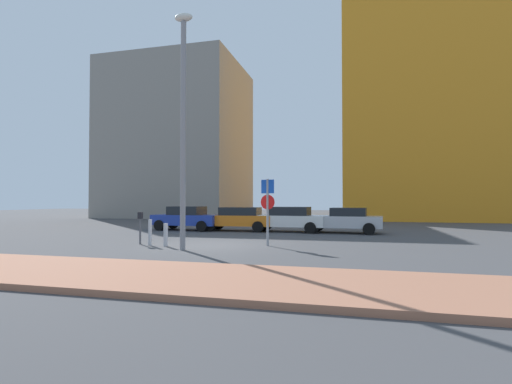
{
  "coord_description": "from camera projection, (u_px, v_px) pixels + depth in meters",
  "views": [
    {
      "loc": [
        5.59,
        -14.56,
        1.81
      ],
      "look_at": [
        1.43,
        1.48,
        2.19
      ],
      "focal_mm": 26.74,
      "sensor_mm": 36.0,
      "label": 1
    }
  ],
  "objects": [
    {
      "name": "parked_car_white",
      "position": [
        288.0,
        219.0,
        22.19
      ],
      "size": [
        4.51,
        2.11,
        1.46
      ],
      "color": "white",
      "rests_on": "ground"
    },
    {
      "name": "parked_car_blue",
      "position": [
        187.0,
        218.0,
        23.44
      ],
      "size": [
        4.22,
        2.04,
        1.46
      ],
      "color": "#1E389E",
      "rests_on": "ground"
    },
    {
      "name": "building_colorful_midrise",
      "position": [
        416.0,
        94.0,
        39.05
      ],
      "size": [
        14.38,
        14.51,
        25.57
      ],
      "primitive_type": "cube",
      "color": "orange",
      "rests_on": "ground"
    },
    {
      "name": "parked_car_silver",
      "position": [
        343.0,
        220.0,
        21.36
      ],
      "size": [
        4.46,
        2.25,
        1.42
      ],
      "color": "#B7BABF",
      "rests_on": "ground"
    },
    {
      "name": "sidewalk_brick",
      "position": [
        112.0,
        274.0,
        9.03
      ],
      "size": [
        40.0,
        3.45,
        0.14
      ],
      "primitive_type": "cube",
      "color": "#9E664C",
      "rests_on": "ground"
    },
    {
      "name": "parking_sign_post",
      "position": [
        268.0,
        204.0,
        15.3
      ],
      "size": [
        0.59,
        0.16,
        2.69
      ],
      "color": "gray",
      "rests_on": "ground"
    },
    {
      "name": "building_under_construction",
      "position": [
        179.0,
        142.0,
        43.68
      ],
      "size": [
        14.33,
        12.32,
        17.1
      ],
      "primitive_type": "cube",
      "color": "gray",
      "rests_on": "ground"
    },
    {
      "name": "traffic_bollard_near",
      "position": [
        166.0,
        235.0,
        15.12
      ],
      "size": [
        0.17,
        0.17,
        0.91
      ],
      "primitive_type": "cylinder",
      "color": "#B7B7BC",
      "rests_on": "ground"
    },
    {
      "name": "parked_car_orange",
      "position": [
        238.0,
        218.0,
        22.88
      ],
      "size": [
        4.32,
        1.96,
        1.42
      ],
      "color": "orange",
      "rests_on": "ground"
    },
    {
      "name": "ground_plane",
      "position": [
        213.0,
        245.0,
        15.46
      ],
      "size": [
        120.0,
        120.0,
        0.0
      ],
      "primitive_type": "plane",
      "color": "#424244"
    },
    {
      "name": "street_lamp",
      "position": [
        183.0,
        113.0,
        14.08
      ],
      "size": [
        0.7,
        0.36,
        8.79
      ],
      "color": "gray",
      "rests_on": "ground"
    },
    {
      "name": "traffic_bollard_mid",
      "position": [
        150.0,
        232.0,
        15.38
      ],
      "size": [
        0.14,
        0.14,
        1.06
      ],
      "primitive_type": "cylinder",
      "color": "#B7B7BC",
      "rests_on": "ground"
    },
    {
      "name": "parking_meter",
      "position": [
        140.0,
        223.0,
        15.88
      ],
      "size": [
        0.18,
        0.14,
        1.34
      ],
      "color": "#4C4C51",
      "rests_on": "ground"
    }
  ]
}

